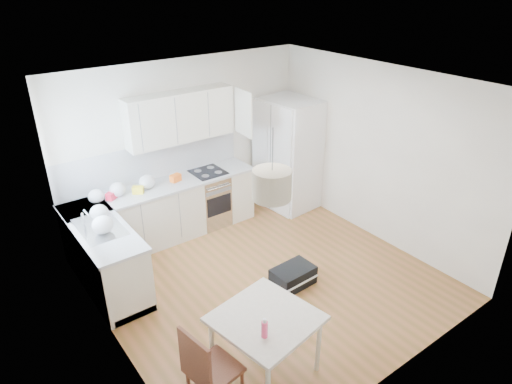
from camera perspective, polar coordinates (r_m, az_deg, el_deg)
floor at (r=6.45m, az=1.28°, el=-10.75°), size 4.20×4.20×0.00m
ceiling at (r=5.28m, az=1.58°, el=13.32°), size 4.20×4.20×0.00m
wall_back at (r=7.37m, az=-8.73°, el=5.88°), size 4.20×0.00×4.20m
wall_left at (r=4.89m, az=-18.50°, el=-6.46°), size 0.00×4.20×4.20m
wall_right at (r=7.12m, az=14.91°, el=4.54°), size 0.00×4.20×4.20m
window_glassblock at (r=5.72m, az=-22.85°, el=2.21°), size 0.02×1.00×1.00m
cabinets_back at (r=7.26m, az=-11.25°, el=-2.57°), size 3.00×0.60×0.88m
cabinets_left at (r=6.43m, az=-18.48°, el=-7.68°), size 0.60×1.80×0.88m
counter_back at (r=7.05m, az=-11.57°, el=0.70°), size 3.02×0.64×0.04m
counter_left at (r=6.19m, az=-19.08°, el=-4.13°), size 0.64×1.82×0.04m
backsplash_back at (r=7.18m, az=-12.83°, el=3.74°), size 3.00×0.01×0.58m
backsplash_left at (r=5.99m, az=-22.14°, el=-2.36°), size 0.01×1.80×0.58m
upper_cabinets at (r=7.00m, az=-9.47°, el=9.28°), size 1.70×0.32×0.75m
range_oven at (r=7.58m, az=-5.85°, el=-0.86°), size 0.50×0.61×0.88m
sink at (r=6.14m, az=-18.95°, el=-4.21°), size 0.50×0.80×0.16m
refrigerator at (r=7.98m, az=4.21°, el=4.78°), size 0.98×1.03×1.93m
dining_table at (r=4.79m, az=1.21°, el=-16.09°), size 1.08×1.08×0.74m
dining_chair at (r=4.61m, az=-5.21°, el=-20.99°), size 0.49×0.49×1.02m
drink_bottle at (r=4.47m, az=1.07°, el=-16.62°), size 0.08×0.08×0.22m
gym_bag at (r=6.29m, az=4.65°, el=-10.45°), size 0.58×0.39×0.26m
pendant_lamp at (r=3.99m, az=2.01°, el=0.94°), size 0.41×0.41×0.27m
grocery_bag_a at (r=6.72m, az=-19.34°, el=-0.49°), size 0.23×0.19×0.20m
grocery_bag_b at (r=6.82m, az=-16.90°, el=0.32°), size 0.24×0.20×0.21m
grocery_bag_c at (r=6.94m, az=-13.46°, el=1.23°), size 0.24×0.20×0.22m
grocery_bag_d at (r=6.28m, az=-19.04°, el=-2.40°), size 0.23×0.20×0.21m
grocery_bag_e at (r=5.93m, az=-18.63°, el=-3.90°), size 0.26×0.22×0.24m
snack_orange at (r=7.11m, az=-10.02°, el=1.74°), size 0.18×0.14×0.11m
snack_yellow at (r=6.85m, az=-14.54°, el=0.24°), size 0.18×0.17×0.11m
snack_red at (r=6.78m, az=-17.62°, el=-0.44°), size 0.18×0.17×0.11m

